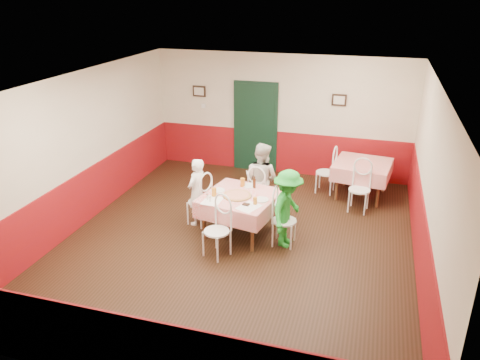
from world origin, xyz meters
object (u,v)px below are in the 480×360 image
(second_table, at_px, (361,180))
(diner_far, at_px, (261,179))
(chair_near, at_px, (217,231))
(glass_b, at_px, (255,201))
(chair_second_a, at_px, (326,173))
(pizza, at_px, (237,195))
(beer_bottle, at_px, (254,183))
(glass_a, at_px, (214,192))
(diner_left, at_px, (197,192))
(chair_left, at_px, (199,202))
(main_table, at_px, (240,215))
(chair_far, at_px, (260,194))
(glass_c, at_px, (243,182))
(chair_right, at_px, (284,221))
(wallet, at_px, (246,204))
(chair_second_b, at_px, (359,190))
(diner_right, at_px, (287,209))

(second_table, relative_size, diner_far, 0.77)
(chair_near, height_order, glass_b, chair_near)
(chair_second_a, relative_size, pizza, 1.84)
(beer_bottle, bearing_deg, glass_a, -136.59)
(second_table, distance_m, diner_left, 3.61)
(chair_left, bearing_deg, main_table, 97.76)
(chair_far, relative_size, glass_c, 5.74)
(chair_left, xyz_separation_m, glass_a, (0.41, -0.32, 0.39))
(second_table, relative_size, chair_second_a, 1.24)
(chair_second_a, height_order, glass_b, chair_second_a)
(second_table, distance_m, chair_right, 2.73)
(beer_bottle, xyz_separation_m, diner_far, (0.00, 0.50, -0.13))
(glass_a, xyz_separation_m, wallet, (0.64, -0.19, -0.06))
(chair_near, bearing_deg, chair_right, 57.95)
(second_table, distance_m, chair_far, 2.36)
(main_table, bearing_deg, glass_c, 99.45)
(main_table, xyz_separation_m, glass_a, (-0.42, -0.17, 0.46))
(chair_second_b, bearing_deg, diner_left, -146.72)
(main_table, height_order, beer_bottle, beer_bottle)
(chair_far, xyz_separation_m, glass_b, (0.20, -1.12, 0.37))
(chair_second_b, height_order, beer_bottle, beer_bottle)
(chair_far, xyz_separation_m, beer_bottle, (0.01, -0.45, 0.41))
(glass_a, distance_m, diner_far, 1.21)
(second_table, distance_m, pizza, 3.15)
(chair_far, distance_m, chair_second_b, 1.98)
(chair_second_b, bearing_deg, chair_second_a, 142.41)
(main_table, height_order, chair_right, chair_right)
(second_table, relative_size, chair_second_b, 1.24)
(chair_right, xyz_separation_m, pizza, (-0.87, 0.10, 0.33))
(glass_b, bearing_deg, main_table, 141.17)
(chair_second_b, xyz_separation_m, wallet, (-1.79, -1.92, 0.32))
(chair_second_a, bearing_deg, chair_near, -16.62)
(chair_right, bearing_deg, diner_right, -99.65)
(chair_far, bearing_deg, second_table, -132.93)
(chair_left, xyz_separation_m, chair_near, (0.68, -0.99, 0.00))
(chair_second_b, relative_size, diner_right, 0.65)
(chair_left, xyz_separation_m, chair_right, (1.67, -0.31, 0.00))
(chair_second_b, xyz_separation_m, diner_far, (-1.84, -0.68, 0.28))
(beer_bottle, bearing_deg, chair_near, -104.37)
(glass_c, xyz_separation_m, diner_far, (0.23, 0.49, -0.11))
(chair_near, bearing_deg, glass_c, 109.28)
(glass_b, distance_m, diner_left, 1.32)
(glass_c, height_order, wallet, glass_c)
(second_table, height_order, glass_b, glass_b)
(chair_left, bearing_deg, diner_right, 97.76)
(chair_far, relative_size, beer_bottle, 4.44)
(chair_left, bearing_deg, chair_right, 97.76)
(chair_near, relative_size, wallet, 8.18)
(pizza, xyz_separation_m, wallet, (0.25, -0.30, -0.01))
(glass_b, bearing_deg, diner_far, 99.13)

